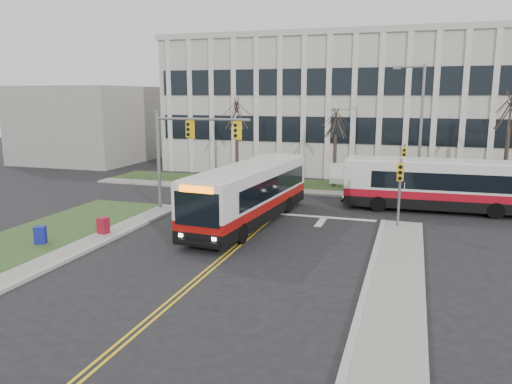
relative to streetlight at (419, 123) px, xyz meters
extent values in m
plane|color=black|center=(-8.03, -16.20, -5.19)|extent=(120.00, 120.00, 0.00)
cube|color=#9E9B93|center=(-15.03, -21.20, -5.12)|extent=(1.20, 26.00, 0.14)
cube|color=#9E9B93|center=(-0.53, -21.20, -5.12)|extent=(2.00, 26.00, 0.14)
cube|color=#9E9B93|center=(-3.03, -1.00, -5.12)|extent=(44.00, 1.60, 0.14)
cube|color=#2B4C20|center=(-3.03, 1.80, -5.13)|extent=(44.00, 5.00, 0.12)
cube|color=beige|center=(-3.03, 13.80, 0.81)|extent=(40.00, 16.00, 12.00)
cube|color=#9E9B93|center=(-34.03, 9.80, -1.19)|extent=(12.00, 12.00, 8.00)
cylinder|color=slate|center=(-15.33, -9.00, -2.09)|extent=(0.22, 0.22, 6.20)
cylinder|color=slate|center=(-12.33, -9.00, 0.51)|extent=(6.00, 0.16, 0.16)
cube|color=yellow|center=(-13.13, -9.15, -0.09)|extent=(0.34, 0.24, 0.92)
cube|color=yellow|center=(-10.13, -9.15, -0.09)|extent=(0.34, 0.24, 0.92)
cylinder|color=slate|center=(-0.83, -9.20, -3.29)|extent=(0.14, 0.14, 3.80)
cube|color=yellow|center=(-0.83, -9.40, -2.09)|extent=(0.34, 0.24, 0.92)
cylinder|color=slate|center=(-0.83, -0.70, -3.29)|extent=(0.14, 0.14, 3.80)
cube|color=yellow|center=(-0.83, -0.90, -2.09)|extent=(0.34, 0.24, 0.92)
cylinder|color=slate|center=(0.17, 0.00, -0.59)|extent=(0.20, 0.20, 9.20)
cylinder|color=slate|center=(-0.73, 0.00, 3.81)|extent=(1.80, 0.14, 0.14)
cube|color=slate|center=(-1.63, 0.00, 3.76)|extent=(0.50, 0.25, 0.18)
cylinder|color=slate|center=(-6.13, 1.30, -4.69)|extent=(0.08, 0.08, 1.00)
cylinder|color=slate|center=(-4.93, 1.30, -4.69)|extent=(0.08, 0.08, 1.00)
cube|color=white|center=(-5.53, 1.30, -3.99)|extent=(1.50, 0.12, 1.60)
cylinder|color=#42352B|center=(-14.03, 1.80, -2.88)|extent=(0.28, 0.28, 4.62)
cylinder|color=#42352B|center=(-6.03, 2.00, -3.15)|extent=(0.28, 0.28, 4.09)
cylinder|color=#42352B|center=(5.97, 1.80, -2.72)|extent=(0.28, 0.28, 4.95)
cube|color=navy|center=(-17.07, -17.70, -4.72)|extent=(0.64, 0.61, 0.95)
cube|color=maroon|center=(-15.18, -15.33, -4.72)|extent=(0.56, 0.52, 0.95)
camera|label=1|loc=(-0.25, -36.54, 1.93)|focal=35.00mm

